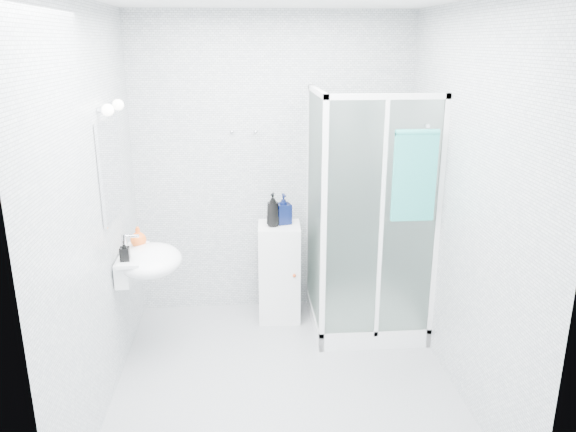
{
  "coord_description": "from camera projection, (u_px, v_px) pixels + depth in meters",
  "views": [
    {
      "loc": [
        -0.26,
        -3.47,
        2.34
      ],
      "look_at": [
        0.05,
        0.35,
        1.15
      ],
      "focal_mm": 35.0,
      "sensor_mm": 36.0,
      "label": 1
    }
  ],
  "objects": [
    {
      "name": "room",
      "position": [
        285.0,
        210.0,
        3.64
      ],
      "size": [
        2.4,
        2.6,
        2.6
      ],
      "color": "silver",
      "rests_on": "ground"
    },
    {
      "name": "shower_enclosure",
      "position": [
        358.0,
        280.0,
        4.67
      ],
      "size": [
        0.9,
        0.95,
        2.0
      ],
      "color": "white",
      "rests_on": "ground"
    },
    {
      "name": "wall_basin",
      "position": [
        147.0,
        261.0,
        4.14
      ],
      "size": [
        0.46,
        0.56,
        0.35
      ],
      "color": "white",
      "rests_on": "ground"
    },
    {
      "name": "mirror",
      "position": [
        111.0,
        168.0,
        3.91
      ],
      "size": [
        0.02,
        0.6,
        0.7
      ],
      "primitive_type": "cube",
      "color": "white",
      "rests_on": "room"
    },
    {
      "name": "vanity_lights",
      "position": [
        112.0,
        107.0,
        3.79
      ],
      "size": [
        0.1,
        0.4,
        0.08
      ],
      "color": "silver",
      "rests_on": "room"
    },
    {
      "name": "wall_hooks",
      "position": [
        244.0,
        132.0,
        4.72
      ],
      "size": [
        0.23,
        0.06,
        0.03
      ],
      "color": "silver",
      "rests_on": "room"
    },
    {
      "name": "storage_cabinet",
      "position": [
        279.0,
        272.0,
        4.87
      ],
      "size": [
        0.37,
        0.39,
        0.86
      ],
      "rotation": [
        0.0,
        0.0,
        -0.05
      ],
      "color": "white",
      "rests_on": "ground"
    },
    {
      "name": "hand_towel",
      "position": [
        415.0,
        174.0,
        4.02
      ],
      "size": [
        0.31,
        0.05,
        0.67
      ],
      "color": "teal",
      "rests_on": "shower_enclosure"
    },
    {
      "name": "shampoo_bottle_a",
      "position": [
        273.0,
        210.0,
        4.68
      ],
      "size": [
        0.14,
        0.14,
        0.29
      ],
      "primitive_type": "imported",
      "rotation": [
        0.0,
        0.0,
        -0.33
      ],
      "color": "black",
      "rests_on": "storage_cabinet"
    },
    {
      "name": "shampoo_bottle_b",
      "position": [
        284.0,
        209.0,
        4.75
      ],
      "size": [
        0.14,
        0.14,
        0.26
      ],
      "primitive_type": "imported",
      "rotation": [
        0.0,
        0.0,
        0.25
      ],
      "color": "#0A143E",
      "rests_on": "storage_cabinet"
    },
    {
      "name": "soap_dispenser_orange",
      "position": [
        138.0,
        237.0,
        4.22
      ],
      "size": [
        0.13,
        0.13,
        0.15
      ],
      "primitive_type": "imported",
      "rotation": [
        0.0,
        0.0,
        0.06
      ],
      "color": "orange",
      "rests_on": "wall_basin"
    },
    {
      "name": "soap_dispenser_black",
      "position": [
        124.0,
        251.0,
        3.95
      ],
      "size": [
        0.07,
        0.07,
        0.15
      ],
      "primitive_type": "imported",
      "rotation": [
        0.0,
        0.0,
        0.06
      ],
      "color": "black",
      "rests_on": "wall_basin"
    }
  ]
}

